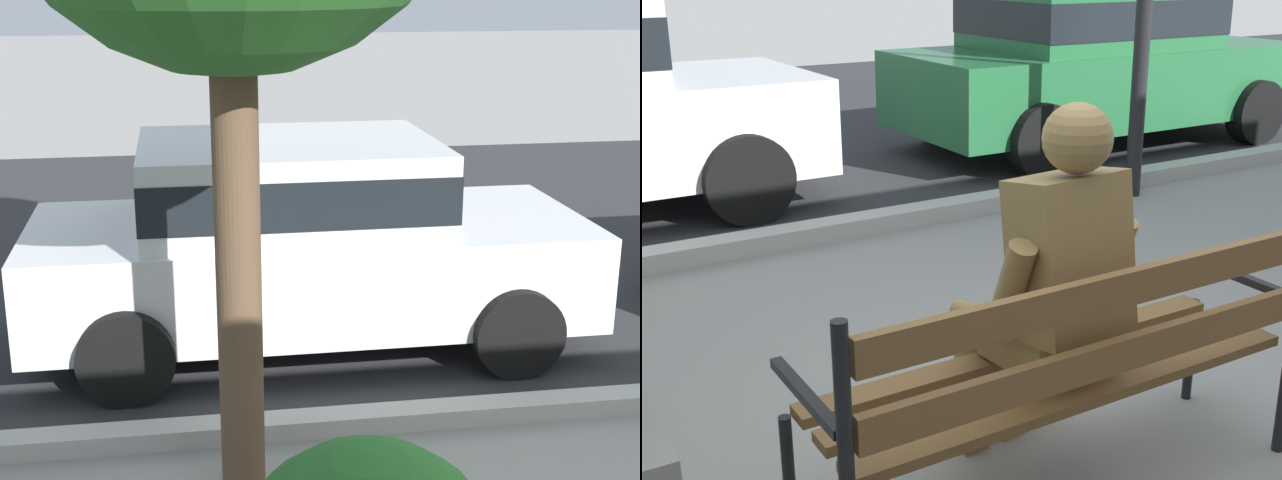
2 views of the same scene
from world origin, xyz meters
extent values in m
plane|color=gray|center=(0.00, 0.00, 0.00)|extent=(80.00, 80.00, 0.00)
cube|color=#2D2D30|center=(0.00, 7.50, 0.00)|extent=(60.00, 9.00, 0.01)
cube|color=#B2AFA8|center=(0.00, 2.90, 0.06)|extent=(60.00, 0.20, 0.12)
cube|color=brown|center=(-0.19, -0.28, 0.45)|extent=(1.70, 0.12, 0.04)
cube|color=brown|center=(-0.19, -0.10, 0.45)|extent=(1.70, 0.12, 0.04)
cube|color=brown|center=(-0.19, 0.08, 0.45)|extent=(1.70, 0.12, 0.04)
cube|color=brown|center=(-0.19, -0.37, 0.62)|extent=(1.70, 0.05, 0.11)
cube|color=brown|center=(-0.19, -0.37, 0.84)|extent=(1.70, 0.05, 0.11)
cylinder|color=black|center=(-1.07, 0.10, 0.23)|extent=(0.04, 0.04, 0.45)
cube|color=black|center=(-1.07, -0.10, 0.62)|extent=(0.04, 0.48, 0.03)
cylinder|color=black|center=(0.69, 0.11, 0.23)|extent=(0.04, 0.04, 0.45)
cube|color=black|center=(0.69, -0.09, 0.62)|extent=(0.04, 0.48, 0.03)
cube|color=olive|center=(-0.18, -0.04, 0.56)|extent=(0.37, 0.35, 0.16)
cube|color=olive|center=(-0.18, -0.14, 0.88)|extent=(0.38, 0.32, 0.55)
sphere|color=olive|center=(-0.18, -0.15, 1.26)|extent=(0.22, 0.22, 0.22)
cylinder|color=olive|center=(-0.40, -0.14, 0.83)|extent=(0.10, 0.19, 0.29)
cylinder|color=olive|center=(-0.42, 0.00, 0.66)|extent=(0.10, 0.27, 0.10)
cylinder|color=olive|center=(0.04, -0.10, 0.83)|extent=(0.10, 0.19, 0.29)
cylinder|color=olive|center=(0.04, 0.04, 0.66)|extent=(0.10, 0.27, 0.10)
cylinder|color=olive|center=(-0.29, 0.09, 0.52)|extent=(0.16, 0.37, 0.14)
cylinder|color=olive|center=(-0.30, 0.27, 0.25)|extent=(0.11, 0.11, 0.50)
cube|color=olive|center=(-0.31, 0.33, 0.04)|extent=(0.13, 0.25, 0.07)
cylinder|color=olive|center=(-0.11, 0.11, 0.52)|extent=(0.16, 0.37, 0.14)
cylinder|color=olive|center=(-0.12, 0.29, 0.25)|extent=(0.11, 0.11, 0.50)
cube|color=olive|center=(-0.13, 0.35, 0.04)|extent=(0.13, 0.25, 0.07)
cube|color=olive|center=(0.00, 0.40, 0.08)|extent=(0.29, 0.20, 0.16)
cylinder|color=black|center=(-0.12, 5.21, 0.32)|extent=(0.64, 0.22, 0.64)
cylinder|color=black|center=(-0.12, 3.51, 0.32)|extent=(0.64, 0.22, 0.64)
cube|color=#236638|center=(3.75, 4.36, 0.61)|extent=(4.11, 1.71, 0.70)
cube|color=#236638|center=(3.60, 4.35, 1.26)|extent=(2.14, 1.57, 0.60)
cube|color=black|center=(3.60, 4.35, 1.26)|extent=(2.15, 1.59, 0.33)
cylinder|color=black|center=(5.08, 5.21, 0.32)|extent=(0.64, 0.22, 0.64)
cylinder|color=black|center=(5.08, 3.51, 0.32)|extent=(0.64, 0.22, 0.64)
cylinder|color=black|center=(2.41, 5.20, 0.32)|extent=(0.64, 0.22, 0.64)
cylinder|color=black|center=(2.42, 3.50, 0.32)|extent=(0.64, 0.22, 0.64)
camera|label=1|loc=(-2.40, -2.10, 2.73)|focal=51.27mm
camera|label=2|loc=(-1.77, -2.10, 1.78)|focal=46.90mm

